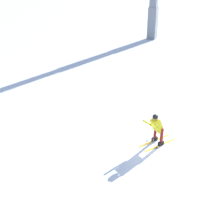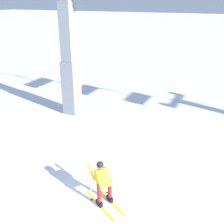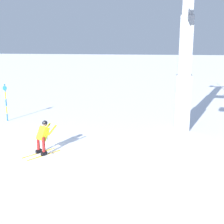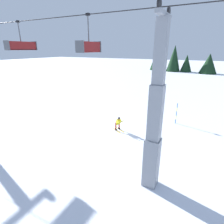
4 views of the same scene
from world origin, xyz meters
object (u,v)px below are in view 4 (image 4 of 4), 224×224
object	(u,v)px
trail_marker_pole	(177,113)
chairlift_seat_nearest	(90,47)
skier_carving_main	(118,123)
lift_tower_near	(155,124)
chairlift_seat_second	(22,46)

from	to	relation	value
trail_marker_pole	chairlift_seat_nearest	bearing A→B (deg)	70.42
skier_carving_main	lift_tower_near	bearing A→B (deg)	130.17
skier_carving_main	chairlift_seat_second	size ratio (longest dim) A/B	0.76
chairlift_seat_second	trail_marker_pole	distance (m)	16.15
chairlift_seat_second	skier_carving_main	bearing A→B (deg)	-128.29
chairlift_seat_nearest	chairlift_seat_second	size ratio (longest dim) A/B	0.90
chairlift_seat_nearest	trail_marker_pole	world-z (taller)	chairlift_seat_nearest
skier_carving_main	trail_marker_pole	size ratio (longest dim) A/B	0.74
skier_carving_main	chairlift_seat_nearest	bearing A→B (deg)	99.80
chairlift_seat_second	trail_marker_pole	world-z (taller)	chairlift_seat_second
skier_carving_main	chairlift_seat_nearest	size ratio (longest dim) A/B	0.85
chairlift_seat_second	trail_marker_pole	bearing A→B (deg)	-131.99
chairlift_seat_nearest	trail_marker_pole	size ratio (longest dim) A/B	0.88
skier_carving_main	lift_tower_near	world-z (taller)	lift_tower_near
lift_tower_near	skier_carving_main	bearing A→B (deg)	-49.83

